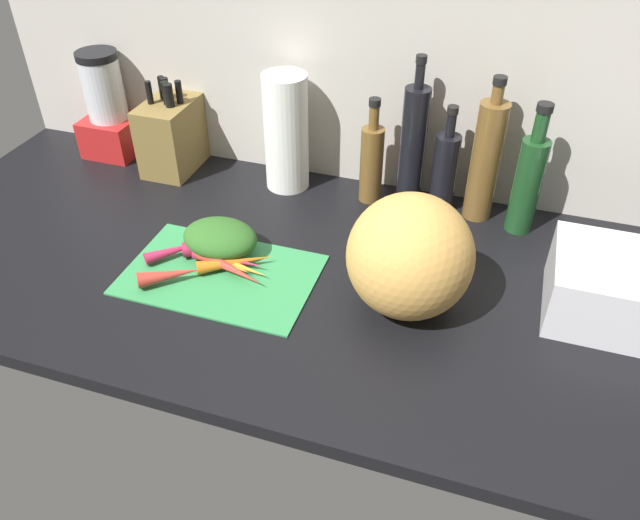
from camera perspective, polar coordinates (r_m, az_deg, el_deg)
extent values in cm
cube|color=black|center=(131.28, -4.04, -0.56)|extent=(170.00, 80.00, 3.00)
cube|color=#BCB7AD|center=(147.93, 1.13, 18.12)|extent=(170.00, 3.00, 60.00)
cube|color=#338C4C|center=(127.54, -9.04, -1.25)|extent=(38.05, 25.06, 0.80)
cone|color=#B2264C|center=(132.90, -12.89, 0.91)|extent=(11.02, 11.52, 2.51)
cone|color=orange|center=(127.22, -7.70, -0.20)|extent=(14.45, 10.62, 2.71)
cone|color=red|center=(125.85, -8.29, -0.67)|extent=(16.80, 8.13, 2.95)
cone|color=orange|center=(128.04, -8.94, -0.14)|extent=(14.10, 5.64, 2.41)
cone|color=orange|center=(126.50, -7.30, -0.58)|extent=(12.58, 4.45, 2.13)
cone|color=#B2264C|center=(128.21, -8.29, 0.02)|extent=(15.46, 2.81, 2.49)
cone|color=#B2264C|center=(131.54, -9.65, 1.15)|extent=(12.68, 8.59, 3.19)
cone|color=red|center=(125.96, -13.51, -1.33)|extent=(11.87, 9.72, 3.23)
ellipsoid|color=#2D6023|center=(131.00, -9.07, 2.00)|extent=(15.80, 12.16, 6.69)
ellipsoid|color=gold|center=(113.09, 8.18, 0.32)|extent=(22.98, 22.80, 23.32)
cube|color=olive|center=(162.90, -13.36, 10.91)|extent=(11.22, 16.72, 17.52)
cylinder|color=black|center=(158.78, -15.28, 14.48)|extent=(1.47, 1.47, 5.50)
cylinder|color=black|center=(160.94, -14.19, 14.98)|extent=(1.54, 1.54, 5.50)
cylinder|color=black|center=(159.78, -13.89, 14.86)|extent=(1.87, 1.87, 5.50)
cylinder|color=black|center=(157.55, -13.83, 14.54)|extent=(1.86, 1.86, 5.50)
cylinder|color=black|center=(156.09, -13.60, 14.35)|extent=(2.16, 2.16, 5.50)
cylinder|color=black|center=(157.45, -12.71, 14.69)|extent=(1.57, 1.57, 5.50)
cube|color=red|center=(176.65, -18.27, 10.75)|extent=(13.24, 13.24, 9.67)
cylinder|color=silver|center=(171.70, -19.10, 14.47)|extent=(9.93, 9.93, 15.47)
cylinder|color=black|center=(168.76, -19.72, 17.14)|extent=(10.13, 10.13, 1.80)
cylinder|color=white|center=(148.90, -3.10, 11.49)|extent=(10.34, 10.34, 27.84)
cylinder|color=brown|center=(145.69, 4.69, 8.61)|extent=(5.28, 5.28, 18.05)
cylinder|color=brown|center=(140.37, 4.94, 12.80)|extent=(2.27, 2.27, 5.45)
cylinder|color=black|center=(138.93, 5.02, 14.11)|extent=(2.61, 2.61, 1.60)
cylinder|color=black|center=(143.50, 8.42, 10.06)|extent=(5.77, 5.77, 27.84)
cylinder|color=black|center=(136.68, 9.07, 16.23)|extent=(2.03, 2.03, 5.41)
cylinder|color=black|center=(135.46, 9.22, 17.61)|extent=(2.34, 2.34, 1.60)
cylinder|color=black|center=(144.03, 11.23, 7.70)|extent=(5.59, 5.59, 18.45)
cylinder|color=black|center=(138.62, 11.82, 11.93)|extent=(2.11, 2.11, 5.23)
cylinder|color=black|center=(137.21, 12.01, 13.21)|extent=(2.43, 2.43, 1.60)
cylinder|color=brown|center=(141.52, 14.80, 8.58)|extent=(6.37, 6.37, 27.07)
cylinder|color=brown|center=(134.95, 15.86, 14.33)|extent=(2.47, 2.47, 4.02)
cylinder|color=black|center=(133.92, 16.07, 15.42)|extent=(2.84, 2.84, 1.60)
cylinder|color=#19421E|center=(140.80, 18.30, 6.36)|extent=(5.92, 5.92, 21.35)
cylinder|color=#19421E|center=(134.54, 19.45, 11.39)|extent=(2.89, 2.89, 6.41)
cylinder|color=black|center=(132.94, 19.82, 12.92)|extent=(3.32, 3.32, 1.60)
cube|color=silver|center=(125.98, 26.19, -2.59)|extent=(27.28, 20.44, 12.10)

